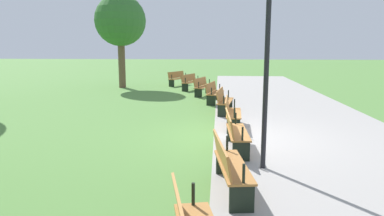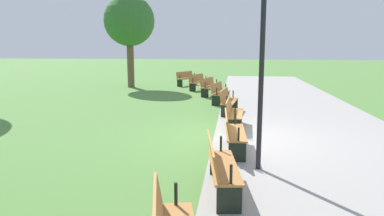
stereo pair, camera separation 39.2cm
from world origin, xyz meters
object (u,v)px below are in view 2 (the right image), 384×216
Objects in this scene: bench_0 at (186,78)px; lamp_post at (263,34)px; tree_4 at (129,21)px; bench_2 at (209,86)px; bench_3 at (220,92)px; bench_6 at (233,131)px; bench_5 at (233,113)px; bench_1 at (198,82)px; bench_4 at (228,101)px; bench_7 at (220,165)px.

lamp_post is at bearing 40.38° from bench_0.
tree_4 is at bearing -40.13° from bench_0.
tree_4 is at bearing -153.71° from lamp_post.
bench_2 is 2.39m from bench_3.
bench_6 is 14.41m from tree_4.
bench_6 is (7.13, 0.61, 0.00)m from bench_3.
bench_6 is (2.39, -0.00, 0.00)m from bench_5.
bench_1 and bench_4 have the same top height.
bench_7 is 16.44m from tree_4.
bench_7 is at bearing -31.31° from lamp_post.
tree_4 reaches higher than bench_3.
lamp_post is (5.96, 0.73, 2.21)m from bench_4.
bench_4 is at bearing 36.94° from bench_1.
bench_5 is at bearing 34.49° from bench_1.
bench_5 is at bearing -171.67° from lamp_post.
bench_1 is (2.17, 0.99, 0.00)m from bench_0.
bench_3 is 7.16m from bench_6.
lamp_post is (8.32, 1.14, 2.21)m from bench_3.
bench_4 is 1.00× the size of bench_7.
tree_4 is (-7.74, -6.04, 3.46)m from bench_4.
bench_5 is (4.74, 0.61, 0.00)m from bench_3.
bench_7 is at bearing 14.79° from bench_3.
bench_3 is (2.31, 0.61, 0.00)m from bench_2.
bench_2 is 7.16m from bench_5.
bench_1 is 5.52m from tree_4.
bench_3 is at bearing 46.29° from tree_4.
bench_0 is 4.78m from bench_2.
bench_0 is 0.99× the size of bench_1.
tree_4 is at bearing -155.95° from bench_6.
lamp_post is at bearing 20.12° from bench_3.
tree_4 reaches higher than bench_1.
bench_7 is at bearing 22.18° from bench_2.
bench_2 is at bearing -167.71° from bench_5.
lamp_post reaches higher than bench_7.
bench_5 is 0.46× the size of lamp_post.
bench_1 is at bearing 51.71° from bench_0.
bench_2 is at bearing -175.10° from bench_6.
bench_5 is at bearing 27.10° from bench_2.
lamp_post is (12.88, 2.55, 2.21)m from bench_1.
bench_5 is at bearing 170.14° from bench_7.
bench_7 is (4.77, -0.20, 0.00)m from bench_5.
bench_3 is at bearing -170.17° from bench_5.
bench_6 is (13.87, 3.02, 0.00)m from bench_0.
bench_5 is at bearing 12.31° from bench_4.
bench_6 is at bearing -156.17° from lamp_post.
bench_4 is (2.36, 0.41, 0.00)m from bench_3.
bench_4 is at bearing -173.03° from lamp_post.
bench_7 is (16.25, 2.81, 0.00)m from bench_0.
bench_1 is 1.02× the size of bench_6.
bench_4 is 4.78m from bench_6.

